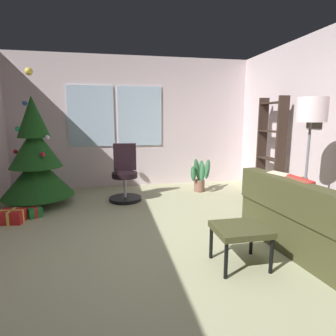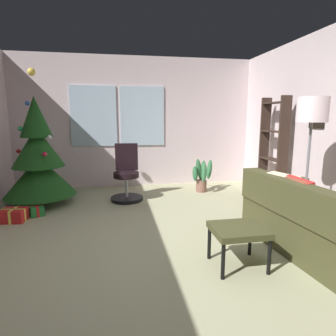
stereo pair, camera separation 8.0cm
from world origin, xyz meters
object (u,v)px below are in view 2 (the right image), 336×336
at_px(holiday_tree, 39,160).
at_px(gift_box_red, 14,215).
at_px(office_chair, 127,178).
at_px(gift_box_green, 36,210).
at_px(floor_lamp, 312,121).
at_px(bookshelf, 273,155).
at_px(footstool, 238,232).
at_px(potted_plant, 202,176).

distance_m(holiday_tree, gift_box_red, 1.04).
bearing_deg(office_chair, gift_box_green, -157.06).
xyz_separation_m(office_chair, floor_lamp, (2.03, -2.00, 1.02)).
bearing_deg(gift_box_red, bookshelf, 4.67).
distance_m(gift_box_red, bookshelf, 4.17).
bearing_deg(gift_box_red, gift_box_green, 44.87).
bearing_deg(footstool, gift_box_green, 140.68).
bearing_deg(footstool, bookshelf, 53.28).
distance_m(gift_box_green, office_chair, 1.52).
height_order(holiday_tree, floor_lamp, holiday_tree).
bearing_deg(potted_plant, gift_box_red, -160.44).
xyz_separation_m(footstool, floor_lamp, (1.06, 0.50, 1.05)).
height_order(footstool, office_chair, office_chair).
xyz_separation_m(office_chair, bookshelf, (2.49, -0.48, 0.42)).
bearing_deg(gift_box_green, floor_lamp, -22.66).
bearing_deg(potted_plant, gift_box_green, -163.15).
height_order(holiday_tree, potted_plant, holiday_tree).
height_order(office_chair, floor_lamp, floor_lamp).
bearing_deg(office_chair, potted_plant, 10.77).
height_order(gift_box_green, floor_lamp, floor_lamp).
bearing_deg(floor_lamp, holiday_tree, 150.26).
distance_m(office_chair, bookshelf, 2.57).
distance_m(gift_box_red, floor_lamp, 4.04).
distance_m(gift_box_green, floor_lamp, 3.92).
bearing_deg(footstool, holiday_tree, 134.10).
xyz_separation_m(footstool, office_chair, (-0.98, 2.50, 0.03)).
bearing_deg(gift_box_red, footstool, -33.25).
bearing_deg(holiday_tree, potted_plant, 6.04).
bearing_deg(bookshelf, floor_lamp, -106.59).
bearing_deg(floor_lamp, bookshelf, 73.41).
height_order(floor_lamp, potted_plant, floor_lamp).
bearing_deg(gift_box_red, potted_plant, 19.56).
relative_size(footstool, gift_box_red, 1.51).
distance_m(holiday_tree, floor_lamp, 4.03).
relative_size(footstool, gift_box_green, 1.57).
height_order(office_chair, potted_plant, office_chair).
bearing_deg(floor_lamp, gift_box_red, 161.88).
relative_size(holiday_tree, bookshelf, 1.23).
distance_m(footstool, bookshelf, 2.57).
height_order(footstool, potted_plant, potted_plant).
distance_m(gift_box_green, bookshelf, 3.93).
height_order(bookshelf, floor_lamp, bookshelf).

